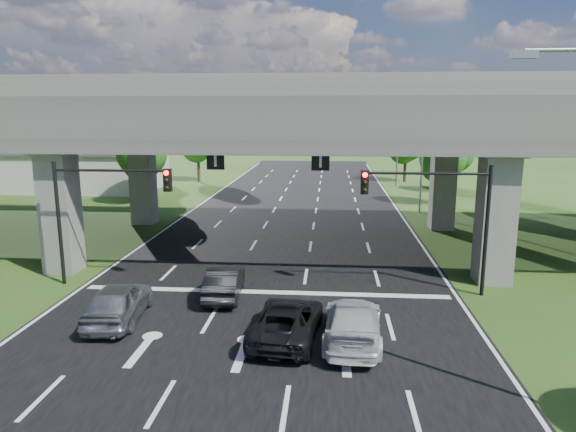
# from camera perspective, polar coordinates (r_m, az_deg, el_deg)

# --- Properties ---
(ground) EXTENTS (160.00, 160.00, 0.00)m
(ground) POSITION_cam_1_polar(r_m,az_deg,el_deg) (21.01, -3.84, -11.74)
(ground) COLOR #274416
(ground) RESTS_ON ground
(road) EXTENTS (18.00, 120.00, 0.03)m
(road) POSITION_cam_1_polar(r_m,az_deg,el_deg) (30.38, -1.05, -4.32)
(road) COLOR black
(road) RESTS_ON ground
(overpass) EXTENTS (80.00, 15.00, 10.00)m
(overpass) POSITION_cam_1_polar(r_m,az_deg,el_deg) (31.23, -0.73, 10.81)
(overpass) COLOR #3C3936
(overpass) RESTS_ON ground
(warehouse) EXTENTS (20.00, 10.00, 4.00)m
(warehouse) POSITION_cam_1_polar(r_m,az_deg,el_deg) (61.67, -23.40, 4.66)
(warehouse) COLOR #9E9E99
(warehouse) RESTS_ON ground
(signal_right) EXTENTS (5.76, 0.54, 6.00)m
(signal_right) POSITION_cam_1_polar(r_m,az_deg,el_deg) (23.89, 16.40, 1.15)
(signal_right) COLOR black
(signal_right) RESTS_ON ground
(signal_left) EXTENTS (5.76, 0.54, 6.00)m
(signal_left) POSITION_cam_1_polar(r_m,az_deg,el_deg) (25.76, -20.11, 1.64)
(signal_left) COLOR black
(signal_left) RESTS_ON ground
(streetlight_far) EXTENTS (3.38, 0.25, 10.00)m
(streetlight_far) POSITION_cam_1_polar(r_m,az_deg,el_deg) (43.74, 14.25, 7.92)
(streetlight_far) COLOR gray
(streetlight_far) RESTS_ON ground
(streetlight_beyond) EXTENTS (3.38, 0.25, 10.00)m
(streetlight_beyond) POSITION_cam_1_polar(r_m,az_deg,el_deg) (59.57, 11.74, 8.87)
(streetlight_beyond) COLOR gray
(streetlight_beyond) RESTS_ON ground
(tree_left_near) EXTENTS (4.50, 4.50, 7.80)m
(tree_left_near) POSITION_cam_1_polar(r_m,az_deg,el_deg) (48.28, -15.92, 6.91)
(tree_left_near) COLOR black
(tree_left_near) RESTS_ON ground
(tree_left_mid) EXTENTS (3.91, 3.90, 6.76)m
(tree_left_mid) POSITION_cam_1_polar(r_m,az_deg,el_deg) (56.85, -15.91, 6.87)
(tree_left_mid) COLOR black
(tree_left_mid) RESTS_ON ground
(tree_left_far) EXTENTS (4.80, 4.80, 8.32)m
(tree_left_far) POSITION_cam_1_polar(r_m,az_deg,el_deg) (63.21, -9.97, 8.43)
(tree_left_far) COLOR black
(tree_left_far) RESTS_ON ground
(tree_right_near) EXTENTS (4.20, 4.20, 7.28)m
(tree_right_near) POSITION_cam_1_polar(r_m,az_deg,el_deg) (48.31, 16.87, 6.47)
(tree_right_near) COLOR black
(tree_right_near) RESTS_ON ground
(tree_right_mid) EXTENTS (3.91, 3.90, 6.76)m
(tree_right_mid) POSITION_cam_1_polar(r_m,az_deg,el_deg) (56.77, 18.17, 6.74)
(tree_right_mid) COLOR black
(tree_right_mid) RESTS_ON ground
(tree_right_far) EXTENTS (4.50, 4.50, 7.80)m
(tree_right_far) POSITION_cam_1_polar(r_m,az_deg,el_deg) (63.83, 13.03, 8.04)
(tree_right_far) COLOR black
(tree_right_far) RESTS_ON ground
(car_silver) EXTENTS (2.27, 4.76, 1.57)m
(car_silver) POSITION_cam_1_polar(r_m,az_deg,el_deg) (21.88, -18.30, -9.05)
(car_silver) COLOR #9B9EA2
(car_silver) RESTS_ON road
(car_dark) EXTENTS (1.73, 4.29, 1.39)m
(car_dark) POSITION_cam_1_polar(r_m,az_deg,el_deg) (23.56, -7.08, -7.31)
(car_dark) COLOR black
(car_dark) RESTS_ON road
(car_white) EXTENTS (2.33, 5.16, 1.47)m
(car_white) POSITION_cam_1_polar(r_m,az_deg,el_deg) (19.21, 7.21, -11.62)
(car_white) COLOR #B4B4B4
(car_white) RESTS_ON road
(car_trailing) EXTENTS (2.73, 5.11, 1.37)m
(car_trailing) POSITION_cam_1_polar(r_m,az_deg,el_deg) (19.32, -0.09, -11.54)
(car_trailing) COLOR black
(car_trailing) RESTS_ON road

